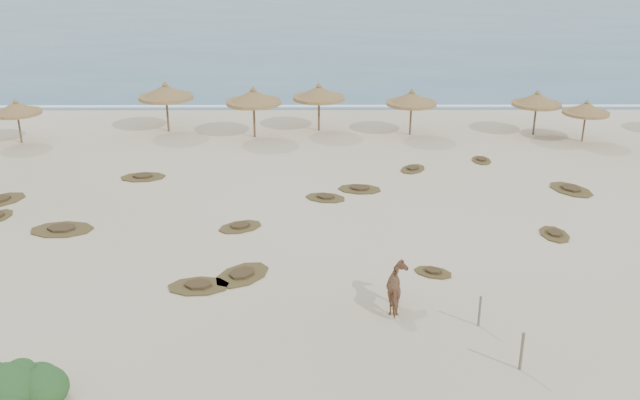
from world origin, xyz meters
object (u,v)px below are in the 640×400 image
(horse, at_px, (398,289))
(bush, at_px, (6,392))
(palapa_1, at_px, (166,93))
(palapa_0, at_px, (17,109))

(horse, distance_m, bush, 11.99)
(horse, bearing_deg, bush, 26.86)
(bush, bearing_deg, horse, 25.26)
(bush, bearing_deg, palapa_1, 92.00)
(horse, relative_size, bush, 0.56)
(palapa_1, relative_size, bush, 1.35)
(palapa_0, relative_size, palapa_1, 0.75)
(palapa_0, relative_size, bush, 1.01)
(palapa_0, xyz_separation_m, horse, (19.92, -19.41, -1.30))
(palapa_0, bearing_deg, palapa_1, 16.32)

